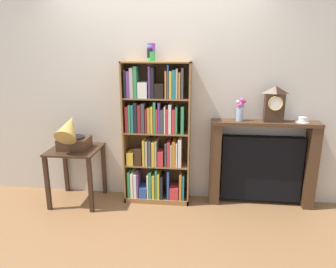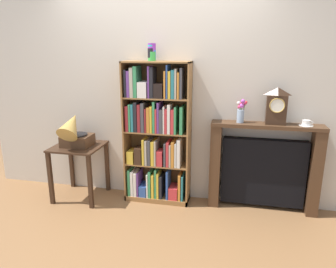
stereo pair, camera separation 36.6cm
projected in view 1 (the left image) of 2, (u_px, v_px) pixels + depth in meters
ground_plane at (156, 206)px, 3.74m from camera, size 7.88×6.40×0.02m
wall_back at (170, 93)px, 3.71m from camera, size 4.88×0.08×2.60m
bookshelf at (156, 137)px, 3.68m from camera, size 0.78×0.28×1.68m
cup_stack at (151, 52)px, 3.46m from camera, size 0.09×0.09×0.19m
side_table_left at (76, 161)px, 3.73m from camera, size 0.57×0.56×0.68m
gramophone at (71, 134)px, 3.57m from camera, size 0.33×0.45×0.48m
fireplace_mantel at (262, 164)px, 3.68m from camera, size 1.21×0.22×1.02m
mantel_clock at (274, 104)px, 3.46m from camera, size 0.21×0.11×0.40m
flower_vase at (240, 110)px, 3.53m from camera, size 0.11×0.09×0.26m
teacup_with_saucer at (302, 120)px, 3.47m from camera, size 0.15×0.15×0.06m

